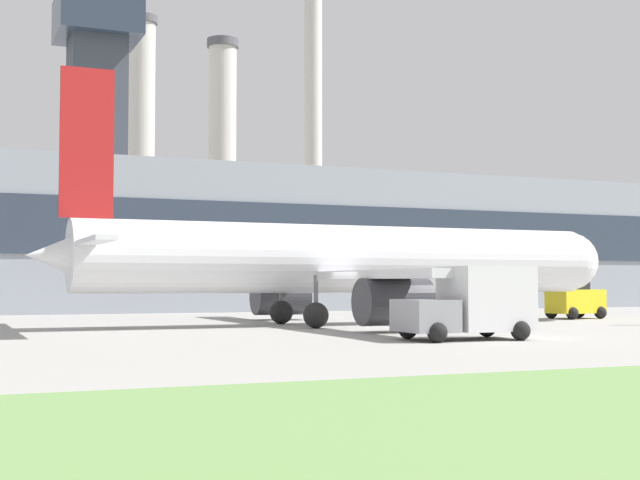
# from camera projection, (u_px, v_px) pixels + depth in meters

# --- Properties ---
(ground_plane) EXTENTS (400.00, 400.00, 0.00)m
(ground_plane) POSITION_uv_depth(u_px,v_px,m) (361.00, 330.00, 38.24)
(ground_plane) COLOR #999691
(terminal_building) EXTENTS (89.50, 14.79, 23.18)m
(terminal_building) POSITION_uv_depth(u_px,v_px,m) (180.00, 237.00, 67.49)
(terminal_building) COLOR #8C939E
(terminal_building) RESTS_ON ground_plane
(smokestack_left) EXTENTS (3.42, 3.42, 32.66)m
(smokestack_left) POSITION_uv_depth(u_px,v_px,m) (141.00, 156.00, 101.36)
(smokestack_left) COLOR beige
(smokestack_left) RESTS_ON ground_plane
(smokestack_right) EXTENTS (3.72, 3.72, 30.54)m
(smokestack_right) POSITION_uv_depth(u_px,v_px,m) (222.00, 168.00, 103.45)
(smokestack_right) COLOR beige
(smokestack_right) RESTS_ON ground_plane
(smokestack_far) EXTENTS (2.47, 2.47, 39.27)m
(smokestack_far) POSITION_uv_depth(u_px,v_px,m) (313.00, 136.00, 107.10)
(smokestack_far) COLOR beige
(smokestack_far) RESTS_ON ground_plane
(airplane) EXTENTS (29.58, 23.80, 11.34)m
(airplane) POSITION_uv_depth(u_px,v_px,m) (340.00, 261.00, 42.87)
(airplane) COLOR silver
(airplane) RESTS_ON ground_plane
(pushback_tug) EXTENTS (3.44, 2.59, 2.16)m
(pushback_tug) POSITION_uv_depth(u_px,v_px,m) (576.00, 302.00, 50.54)
(pushback_tug) COLOR yellow
(pushback_tug) RESTS_ON ground_plane
(fuel_truck) EXTENTS (4.79, 3.05, 2.63)m
(fuel_truck) POSITION_uv_depth(u_px,v_px,m) (472.00, 304.00, 31.92)
(fuel_truck) COLOR gray
(fuel_truck) RESTS_ON ground_plane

